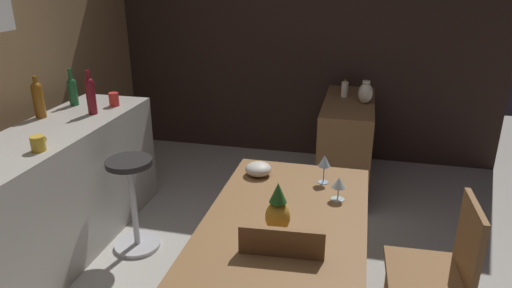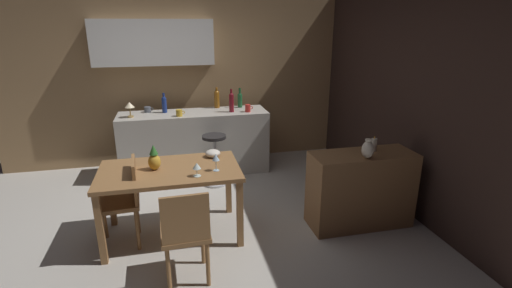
# 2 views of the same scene
# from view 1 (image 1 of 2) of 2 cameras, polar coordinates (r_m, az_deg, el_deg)

# --- Properties ---
(wall_side_right) EXTENTS (0.10, 4.40, 2.60)m
(wall_side_right) POSITION_cam_1_polar(r_m,az_deg,el_deg) (4.86, 3.54, 13.68)
(wall_side_right) COLOR #33231E
(wall_side_right) RESTS_ON ground_plane
(dining_table) EXTENTS (1.38, 0.81, 0.74)m
(dining_table) POSITION_cam_1_polar(r_m,az_deg,el_deg) (2.42, 3.66, -10.87)
(dining_table) COLOR olive
(dining_table) RESTS_ON ground_plane
(kitchen_counter) EXTENTS (2.10, 0.60, 0.90)m
(kitchen_counter) POSITION_cam_1_polar(r_m,az_deg,el_deg) (3.47, -24.52, -6.18)
(kitchen_counter) COLOR #B2ADA3
(kitchen_counter) RESTS_ON ground_plane
(sideboard_cabinet) EXTENTS (1.10, 0.44, 0.82)m
(sideboard_cabinet) POSITION_cam_1_polar(r_m,az_deg,el_deg) (4.29, 11.11, -0.00)
(sideboard_cabinet) COLOR brown
(sideboard_cabinet) RESTS_ON ground_plane
(chair_by_doorway) EXTENTS (0.42, 0.42, 0.87)m
(chair_by_doorway) POSITION_cam_1_polar(r_m,az_deg,el_deg) (2.62, 21.87, -14.26)
(chair_by_doorway) COLOR olive
(chair_by_doorway) RESTS_ON ground_plane
(bar_stool) EXTENTS (0.34, 0.34, 0.70)m
(bar_stool) POSITION_cam_1_polar(r_m,az_deg,el_deg) (3.40, -15.02, -6.95)
(bar_stool) COLOR #262323
(bar_stool) RESTS_ON ground_plane
(wine_glass_left) EXTENTS (0.07, 0.07, 0.17)m
(wine_glass_left) POSITION_cam_1_polar(r_m,az_deg,el_deg) (2.70, 8.49, -2.23)
(wine_glass_left) COLOR silver
(wine_glass_left) RESTS_ON dining_table
(wine_glass_right) EXTENTS (0.08, 0.08, 0.13)m
(wine_glass_right) POSITION_cam_1_polar(r_m,az_deg,el_deg) (2.53, 10.24, -4.85)
(wine_glass_right) COLOR silver
(wine_glass_right) RESTS_ON dining_table
(pineapple_centerpiece) EXTENTS (0.12, 0.12, 0.26)m
(pineapple_centerpiece) POSITION_cam_1_polar(r_m,az_deg,el_deg) (2.20, 2.72, -8.32)
(pineapple_centerpiece) COLOR gold
(pineapple_centerpiece) RESTS_ON dining_table
(fruit_bowl) EXTENTS (0.16, 0.16, 0.08)m
(fruit_bowl) POSITION_cam_1_polar(r_m,az_deg,el_deg) (2.80, 0.29, -3.13)
(fruit_bowl) COLOR beige
(fruit_bowl) RESTS_ON dining_table
(wine_bottle_ruby) EXTENTS (0.07, 0.07, 0.33)m
(wine_bottle_ruby) POSITION_cam_1_polar(r_m,az_deg,el_deg) (3.63, -19.86, 5.88)
(wine_bottle_ruby) COLOR maroon
(wine_bottle_ruby) RESTS_ON kitchen_counter
(wine_bottle_green) EXTENTS (0.07, 0.07, 0.29)m
(wine_bottle_green) POSITION_cam_1_polar(r_m,az_deg,el_deg) (3.92, -21.84, 6.29)
(wine_bottle_green) COLOR #1E592D
(wine_bottle_green) RESTS_ON kitchen_counter
(wine_bottle_amber) EXTENTS (0.08, 0.08, 0.31)m
(wine_bottle_amber) POSITION_cam_1_polar(r_m,az_deg,el_deg) (3.68, -25.45, 5.16)
(wine_bottle_amber) COLOR #8C5114
(wine_bottle_amber) RESTS_ON kitchen_counter
(cup_mustard) EXTENTS (0.12, 0.08, 0.09)m
(cup_mustard) POSITION_cam_1_polar(r_m,az_deg,el_deg) (3.04, -25.44, 0.06)
(cup_mustard) COLOR gold
(cup_mustard) RESTS_ON kitchen_counter
(cup_red) EXTENTS (0.11, 0.08, 0.11)m
(cup_red) POSITION_cam_1_polar(r_m,az_deg,el_deg) (3.81, -17.23, 5.33)
(cup_red) COLOR red
(cup_red) RESTS_ON kitchen_counter
(pillar_candle_tall) EXTENTS (0.06, 0.06, 0.16)m
(pillar_candle_tall) POSITION_cam_1_polar(r_m,az_deg,el_deg) (4.28, 10.96, 6.69)
(pillar_candle_tall) COLOR white
(pillar_candle_tall) RESTS_ON sideboard_cabinet
(vase_ceramic_ivory) EXTENTS (0.12, 0.12, 0.20)m
(vase_ceramic_ivory) POSITION_cam_1_polar(r_m,az_deg,el_deg) (4.10, 13.45, 6.21)
(vase_ceramic_ivory) COLOR beige
(vase_ceramic_ivory) RESTS_ON sideboard_cabinet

